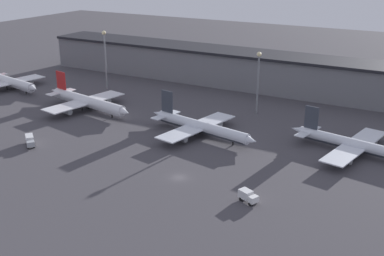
{
  "coord_description": "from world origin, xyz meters",
  "views": [
    {
      "loc": [
        61.58,
        -103.18,
        58.65
      ],
      "look_at": [
        -8.33,
        22.28,
        6.0
      ],
      "focal_mm": 45.0,
      "sensor_mm": 36.0,
      "label": 1
    }
  ],
  "objects_px": {
    "airplane_0": "(11,82)",
    "service_vehicle_1": "(30,140)",
    "airplane_1": "(87,102)",
    "airplane_2": "(200,127)",
    "service_vehicle_2": "(248,196)",
    "airplane_3": "(360,146)"
  },
  "relations": [
    {
      "from": "airplane_1",
      "to": "airplane_2",
      "type": "relative_size",
      "value": 1.07
    },
    {
      "from": "airplane_0",
      "to": "airplane_3",
      "type": "distance_m",
      "value": 152.78
    },
    {
      "from": "airplane_2",
      "to": "service_vehicle_2",
      "type": "height_order",
      "value": "airplane_2"
    },
    {
      "from": "airplane_0",
      "to": "airplane_1",
      "type": "height_order",
      "value": "airplane_1"
    },
    {
      "from": "airplane_2",
      "to": "service_vehicle_2",
      "type": "bearing_deg",
      "value": -36.55
    },
    {
      "from": "service_vehicle_1",
      "to": "airplane_2",
      "type": "bearing_deg",
      "value": 76.9
    },
    {
      "from": "airplane_0",
      "to": "service_vehicle_2",
      "type": "distance_m",
      "value": 141.5
    },
    {
      "from": "airplane_1",
      "to": "service_vehicle_1",
      "type": "bearing_deg",
      "value": -67.12
    },
    {
      "from": "service_vehicle_1",
      "to": "service_vehicle_2",
      "type": "relative_size",
      "value": 1.3
    },
    {
      "from": "airplane_2",
      "to": "service_vehicle_2",
      "type": "distance_m",
      "value": 47.48
    },
    {
      "from": "airplane_2",
      "to": "airplane_3",
      "type": "xyz_separation_m",
      "value": [
        50.62,
        8.85,
        -0.22
      ]
    },
    {
      "from": "airplane_2",
      "to": "service_vehicle_1",
      "type": "relative_size",
      "value": 5.96
    },
    {
      "from": "airplane_0",
      "to": "service_vehicle_1",
      "type": "xyz_separation_m",
      "value": [
        58.26,
        -43.9,
        -1.78
      ]
    },
    {
      "from": "airplane_1",
      "to": "service_vehicle_1",
      "type": "height_order",
      "value": "airplane_1"
    },
    {
      "from": "airplane_2",
      "to": "service_vehicle_1",
      "type": "distance_m",
      "value": 55.74
    },
    {
      "from": "airplane_3",
      "to": "airplane_1",
      "type": "bearing_deg",
      "value": -165.91
    },
    {
      "from": "airplane_0",
      "to": "service_vehicle_1",
      "type": "bearing_deg",
      "value": -26.22
    },
    {
      "from": "airplane_0",
      "to": "airplane_1",
      "type": "relative_size",
      "value": 0.85
    },
    {
      "from": "airplane_3",
      "to": "service_vehicle_2",
      "type": "xyz_separation_m",
      "value": [
        -18.45,
        -43.73,
        -1.36
      ]
    },
    {
      "from": "airplane_2",
      "to": "service_vehicle_2",
      "type": "xyz_separation_m",
      "value": [
        32.17,
        -34.88,
        -1.59
      ]
    },
    {
      "from": "airplane_2",
      "to": "airplane_3",
      "type": "distance_m",
      "value": 51.38
    },
    {
      "from": "airplane_1",
      "to": "service_vehicle_2",
      "type": "bearing_deg",
      "value": -13.43
    }
  ]
}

